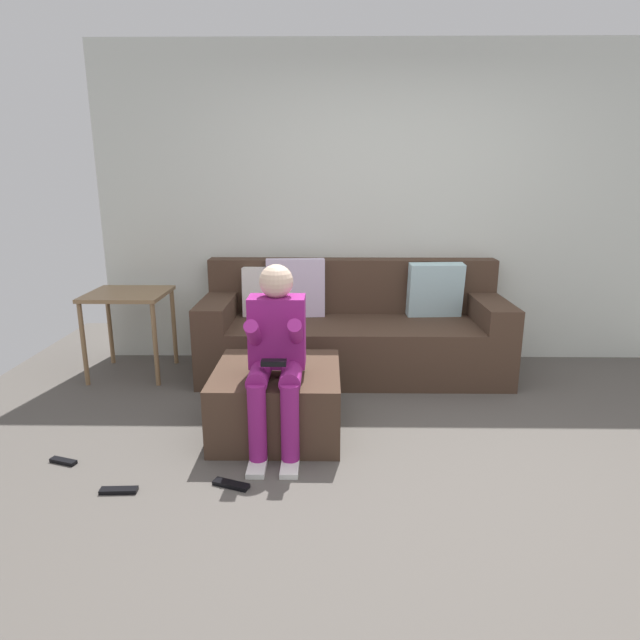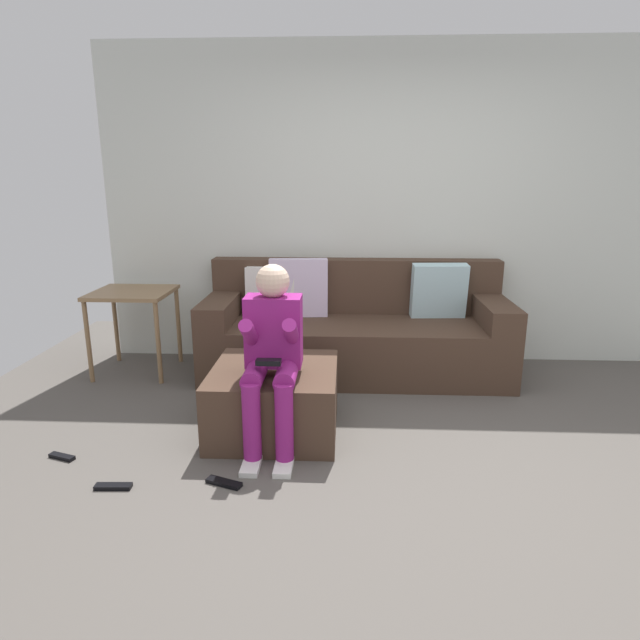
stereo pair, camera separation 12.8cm
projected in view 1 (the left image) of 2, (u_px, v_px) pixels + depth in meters
ground_plane at (421, 481)px, 2.90m from camera, size 6.36×6.36×0.00m
wall_back at (387, 208)px, 4.61m from camera, size 4.89×0.10×2.64m
couch_sectional at (352, 332)px, 4.46m from camera, size 2.43×0.87×0.92m
ottoman at (278, 400)px, 3.42m from camera, size 0.78×0.79×0.42m
person_seated at (276, 349)px, 3.13m from camera, size 0.33×0.59×1.09m
side_table at (128, 304)px, 4.33m from camera, size 0.61×0.58×0.69m
remote_near_ottoman at (231, 484)px, 2.84m from camera, size 0.21×0.12×0.02m
remote_by_storage_bin at (119, 490)px, 2.78m from camera, size 0.19×0.06×0.02m
remote_under_side_table at (63, 461)px, 3.07m from camera, size 0.17×0.09×0.02m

